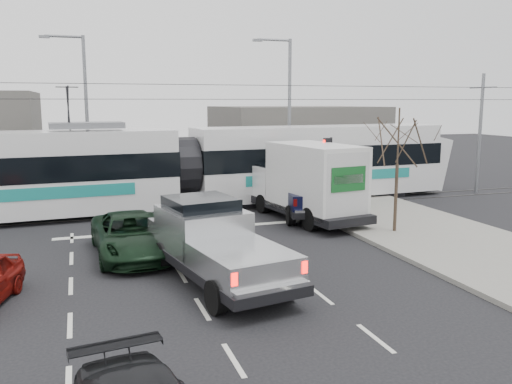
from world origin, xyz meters
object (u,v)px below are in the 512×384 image
object	(u,v)px
street_lamp_far	(83,107)
silver_pickup	(212,241)
tram	(183,167)
bare_tree	(398,142)
box_truck	(308,183)
street_lamp_near	(287,106)
green_car	(132,235)
navy_pickup	(302,191)
traffic_signal	(328,159)

from	to	relation	value
street_lamp_far	silver_pickup	xyz separation A→B (m)	(3.33, -16.74, -3.91)
tram	silver_pickup	distance (m)	11.36
bare_tree	box_truck	bearing A→B (deg)	122.32
tram	box_truck	xyz separation A→B (m)	(4.89, -4.37, -0.40)
street_lamp_near	green_car	distance (m)	15.91
tram	navy_pickup	bearing A→B (deg)	-36.35
street_lamp_far	box_truck	xyz separation A→B (m)	(9.48, -9.86, -3.37)
traffic_signal	navy_pickup	xyz separation A→B (m)	(-0.97, 0.74, -1.57)
silver_pickup	green_car	xyz separation A→B (m)	(-2.08, 3.39, -0.46)
bare_tree	green_car	distance (m)	10.97
tram	street_lamp_far	bearing A→B (deg)	126.23
street_lamp_far	green_car	world-z (taller)	street_lamp_far
silver_pickup	navy_pickup	distance (m)	10.20
traffic_signal	green_car	world-z (taller)	traffic_signal
bare_tree	traffic_signal	xyz separation A→B (m)	(-1.13, 4.00, -1.05)
box_truck	bare_tree	bearing A→B (deg)	-66.88
box_truck	navy_pickup	xyz separation A→B (m)	(0.20, 1.10, -0.58)
street_lamp_far	tram	bearing A→B (deg)	-50.12
bare_tree	traffic_signal	bearing A→B (deg)	105.76
street_lamp_near	box_truck	distance (m)	8.78
traffic_signal	street_lamp_near	world-z (taller)	street_lamp_near
bare_tree	silver_pickup	distance (m)	9.42
bare_tree	street_lamp_near	world-z (taller)	street_lamp_near
tram	green_car	distance (m)	8.66
bare_tree	navy_pickup	size ratio (longest dim) A/B	0.85
bare_tree	tram	size ratio (longest dim) A/B	0.17
traffic_signal	tram	bearing A→B (deg)	146.53
street_lamp_near	silver_pickup	bearing A→B (deg)	-119.00
tram	box_truck	world-z (taller)	tram
bare_tree	street_lamp_near	distance (m)	11.58
tram	silver_pickup	world-z (taller)	tram
traffic_signal	green_car	distance (m)	10.37
bare_tree	street_lamp_far	xyz separation A→B (m)	(-11.79, 13.50, 1.32)
street_lamp_far	navy_pickup	size ratio (longest dim) A/B	1.52
traffic_signal	navy_pickup	size ratio (longest dim) A/B	0.61
bare_tree	traffic_signal	size ratio (longest dim) A/B	1.39
green_car	bare_tree	bearing A→B (deg)	-3.14
street_lamp_near	tram	world-z (taller)	street_lamp_near
traffic_signal	box_truck	size ratio (longest dim) A/B	0.49
navy_pickup	green_car	distance (m)	9.62
silver_pickup	bare_tree	bearing A→B (deg)	10.47
bare_tree	navy_pickup	bearing A→B (deg)	113.93
tram	green_car	world-z (taller)	tram
green_car	box_truck	bearing A→B (deg)	20.66
bare_tree	tram	bearing A→B (deg)	131.94
silver_pickup	box_truck	distance (m)	9.25
silver_pickup	navy_pickup	size ratio (longest dim) A/B	1.18
box_truck	silver_pickup	bearing A→B (deg)	-140.98
traffic_signal	street_lamp_near	bearing A→B (deg)	83.59
bare_tree	street_lamp_near	bearing A→B (deg)	91.42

